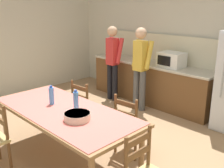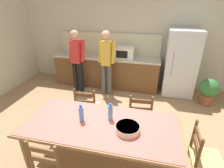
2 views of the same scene
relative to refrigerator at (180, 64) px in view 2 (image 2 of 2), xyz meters
The scene contains 16 objects.
ground_plane 2.72m from the refrigerator, 122.14° to the right, with size 8.32×8.32×0.00m, color #9E7A56.
wall_back 1.57m from the refrigerator, 161.08° to the left, with size 6.52×0.12×2.90m, color beige.
kitchen_counter 2.04m from the refrigerator, behind, with size 3.01×0.66×0.89m.
counter_splashback 2.05m from the refrigerator, behind, with size 2.97×0.03×0.60m, color beige.
refrigerator is the anchor object (origin of this frame).
microwave 1.48m from the refrigerator, behind, with size 0.50×0.39×0.30m.
dining_table 3.01m from the refrigerator, 116.22° to the right, with size 2.26×1.03×0.77m.
bottle_near_centre 3.14m from the refrigerator, 120.78° to the right, with size 0.07×0.07×0.27m.
bottle_off_centre 2.84m from the refrigerator, 115.34° to the right, with size 0.07×0.07×0.27m.
serving_bowl 2.92m from the refrigerator, 108.67° to the right, with size 0.32×0.32×0.09m.
chair_head_end 2.71m from the refrigerator, 88.16° to the right, with size 0.40×0.42×0.91m.
chair_side_far_right 2.12m from the refrigerator, 113.63° to the right, with size 0.46×0.44×0.91m.
chair_side_far_left 2.69m from the refrigerator, 133.89° to the right, with size 0.45×0.43×0.91m.
person_at_sink 2.71m from the refrigerator, 169.79° to the right, with size 0.42×0.29×1.67m.
person_at_counter 1.92m from the refrigerator, 164.86° to the right, with size 0.42×0.29×1.69m.
potted_plant 0.92m from the refrigerator, 32.61° to the right, with size 0.44×0.44×0.67m.
Camera 2 is at (0.67, -2.39, 2.35)m, focal length 28.00 mm.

